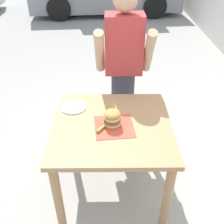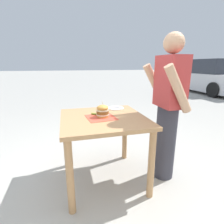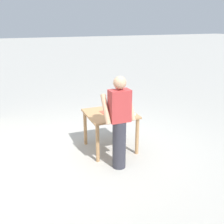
{
  "view_description": "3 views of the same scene",
  "coord_description": "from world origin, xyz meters",
  "px_view_note": "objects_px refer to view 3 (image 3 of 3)",
  "views": [
    {
      "loc": [
        -0.02,
        -1.65,
        2.08
      ],
      "look_at": [
        0.0,
        0.1,
        0.85
      ],
      "focal_mm": 42.0,
      "sensor_mm": 36.0,
      "label": 1
    },
    {
      "loc": [
        1.83,
        -0.39,
        1.37
      ],
      "look_at": [
        0.0,
        0.1,
        0.85
      ],
      "focal_mm": 28.0,
      "sensor_mm": 36.0,
      "label": 2
    },
    {
      "loc": [
        1.83,
        4.6,
        2.55
      ],
      "look_at": [
        0.0,
        0.1,
        0.85
      ],
      "focal_mm": 42.0,
      "sensor_mm": 36.0,
      "label": 3
    }
  ],
  "objects_px": {
    "pickle_spear": "(113,110)",
    "side_plate_with_forks": "(130,114)",
    "sandwich": "(110,109)",
    "patio_table": "(110,119)",
    "diner_across_table": "(119,122)"
  },
  "relations": [
    {
      "from": "sandwich",
      "to": "side_plate_with_forks",
      "type": "relative_size",
      "value": 0.78
    },
    {
      "from": "sandwich",
      "to": "side_plate_with_forks",
      "type": "height_order",
      "value": "sandwich"
    },
    {
      "from": "diner_across_table",
      "to": "sandwich",
      "type": "bearing_deg",
      "value": -98.94
    },
    {
      "from": "pickle_spear",
      "to": "side_plate_with_forks",
      "type": "xyz_separation_m",
      "value": [
        -0.24,
        0.32,
        -0.01
      ]
    },
    {
      "from": "patio_table",
      "to": "pickle_spear",
      "type": "relative_size",
      "value": 11.18
    },
    {
      "from": "side_plate_with_forks",
      "to": "diner_across_table",
      "type": "bearing_deg",
      "value": 47.33
    },
    {
      "from": "patio_table",
      "to": "diner_across_table",
      "type": "bearing_deg",
      "value": 80.72
    },
    {
      "from": "pickle_spear",
      "to": "diner_across_table",
      "type": "height_order",
      "value": "diner_across_table"
    },
    {
      "from": "pickle_spear",
      "to": "side_plate_with_forks",
      "type": "distance_m",
      "value": 0.4
    },
    {
      "from": "sandwich",
      "to": "side_plate_with_forks",
      "type": "distance_m",
      "value": 0.42
    },
    {
      "from": "diner_across_table",
      "to": "pickle_spear",
      "type": "bearing_deg",
      "value": -104.45
    },
    {
      "from": "patio_table",
      "to": "pickle_spear",
      "type": "xyz_separation_m",
      "value": [
        -0.09,
        -0.08,
        0.15
      ]
    },
    {
      "from": "patio_table",
      "to": "side_plate_with_forks",
      "type": "height_order",
      "value": "side_plate_with_forks"
    },
    {
      "from": "pickle_spear",
      "to": "diner_across_table",
      "type": "bearing_deg",
      "value": 75.55
    },
    {
      "from": "pickle_spear",
      "to": "diner_across_table",
      "type": "distance_m",
      "value": 0.84
    }
  ]
}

